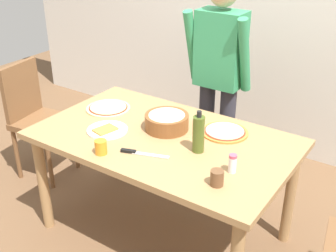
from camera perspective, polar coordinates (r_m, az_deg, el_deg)
name	(u,v)px	position (r m, az deg, el deg)	size (l,w,h in m)	color
ground	(164,232)	(3.10, -0.53, -13.84)	(8.00, 8.00, 0.00)	brown
wall_back	(271,5)	(3.85, 13.53, 15.30)	(5.60, 0.10, 2.60)	silver
dining_table	(164,149)	(2.71, -0.59, -3.05)	(1.60, 0.96, 0.76)	#A37A4C
person_cook	(219,74)	(3.20, 6.77, 6.90)	(0.49, 0.25, 1.62)	#2D2D38
chair_wooden_left	(35,114)	(3.65, -17.24, 1.59)	(0.45, 0.45, 0.95)	brown
pizza_raw_on_board	(108,108)	(3.06, -7.93, 2.38)	(0.31, 0.31, 0.02)	beige
pizza_cooked_on_tray	(225,132)	(2.72, 7.54, -0.77)	(0.29, 0.29, 0.02)	#C67A33
plate_with_slice	(107,130)	(2.75, -8.09, -0.52)	(0.26, 0.26, 0.02)	white
popcorn_bowl	(167,120)	(2.73, -0.17, 0.76)	(0.28, 0.28, 0.11)	brown
olive_oil_bottle	(199,134)	(2.46, 4.07, -1.04)	(0.07, 0.07, 0.26)	#47561E
cup_orange	(101,147)	(2.49, -8.90, -2.77)	(0.07, 0.07, 0.09)	orange
cup_small_brown	(217,178)	(2.21, 6.51, -6.85)	(0.07, 0.07, 0.09)	brown
salt_shaker	(233,163)	(2.31, 8.56, -4.94)	(0.04, 0.04, 0.11)	white
chef_knife	(139,153)	(2.48, -3.90, -3.58)	(0.28, 0.12, 0.02)	silver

